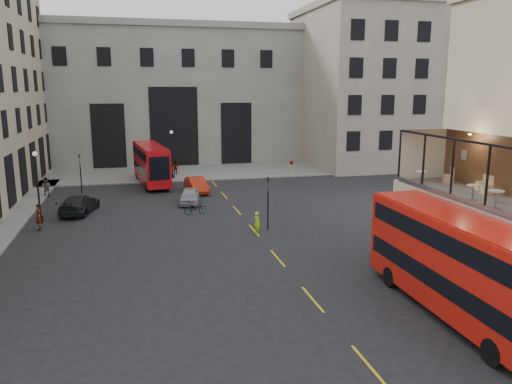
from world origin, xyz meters
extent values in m
plane|color=black|center=(0.00, 0.00, 0.00)|extent=(140.00, 140.00, 0.00)
cube|color=black|center=(4.98, 0.00, 2.00)|extent=(0.08, 9.20, 3.00)
cube|color=brown|center=(7.97, 0.00, 6.05)|extent=(0.04, 10.00, 2.90)
cube|color=beige|center=(6.50, 5.00, 6.05)|extent=(3.00, 0.04, 2.90)
cube|color=black|center=(6.50, 0.00, 7.50)|extent=(3.00, 10.00, 0.04)
cube|color=slate|center=(5.00, 0.00, 4.70)|extent=(0.12, 10.00, 0.18)
cube|color=black|center=(5.00, 0.00, 7.45)|extent=(0.12, 10.00, 0.10)
cube|color=beige|center=(7.92, 3.20, 6.20)|extent=(0.04, 0.45, 0.55)
cylinder|color=#FFD899|center=(7.30, 2.00, 7.45)|extent=(0.12, 0.12, 0.05)
cube|color=#C1B291|center=(6.50, 0.00, 2.25)|extent=(3.00, 11.00, 4.50)
cube|color=slate|center=(6.50, 0.00, 4.55)|extent=(3.00, 10.00, 0.10)
cube|color=#9A9990|center=(-5.00, 48.00, 9.00)|extent=(34.00, 10.00, 18.00)
cube|color=#9A9990|center=(-5.00, 48.00, 17.60)|extent=(35.00, 10.60, 0.80)
cube|color=black|center=(-5.00, 42.96, 5.00)|extent=(6.00, 0.12, 10.00)
cube|color=black|center=(-13.00, 42.96, 4.00)|extent=(4.00, 0.12, 8.00)
cube|color=black|center=(3.00, 42.96, 4.00)|extent=(4.00, 0.12, 8.00)
cube|color=#ACA28A|center=(20.00, 40.00, 10.00)|extent=(16.00, 18.00, 20.00)
cube|color=#ACA28A|center=(20.00, 40.00, 19.60)|extent=(16.60, 18.60, 0.80)
cube|color=slate|center=(-6.00, 38.00, 0.06)|extent=(40.00, 12.00, 0.12)
cylinder|color=black|center=(-1.00, 12.00, 1.40)|extent=(0.10, 0.10, 2.80)
imported|color=black|center=(-1.00, 12.00, 3.30)|extent=(0.16, 0.20, 1.00)
cylinder|color=black|center=(-15.00, 28.00, 1.40)|extent=(0.10, 0.10, 2.80)
imported|color=black|center=(-15.00, 28.00, 3.30)|extent=(0.16, 0.20, 1.00)
cylinder|color=black|center=(-17.00, 18.00, 2.50)|extent=(0.14, 0.14, 5.00)
cylinder|color=black|center=(-17.00, 18.00, 0.25)|extent=(0.36, 0.36, 0.50)
sphere|color=silver|center=(-17.00, 18.00, 5.15)|extent=(0.36, 0.36, 0.36)
cylinder|color=black|center=(-6.00, 34.00, 2.50)|extent=(0.14, 0.14, 5.00)
cylinder|color=black|center=(-6.00, 34.00, 0.25)|extent=(0.36, 0.36, 0.50)
sphere|color=silver|center=(-6.00, 34.00, 5.15)|extent=(0.36, 0.36, 0.36)
cube|color=red|center=(3.50, -3.03, 2.40)|extent=(2.56, 11.25, 3.99)
cube|color=black|center=(3.50, -3.03, 1.84)|extent=(2.60, 10.64, 0.82)
cube|color=black|center=(3.50, -3.03, 3.63)|extent=(2.60, 10.64, 0.82)
cube|color=red|center=(3.50, -3.03, 4.43)|extent=(2.46, 11.03, 0.12)
cylinder|color=black|center=(2.34, 0.57, 0.51)|extent=(0.29, 1.02, 1.02)
cylinder|color=black|center=(4.66, 0.57, 0.51)|extent=(0.29, 1.02, 1.02)
cylinder|color=black|center=(2.34, -6.97, 0.51)|extent=(0.29, 1.02, 1.02)
cube|color=#B70C11|center=(-8.37, 31.48, 2.18)|extent=(3.54, 10.42, 3.62)
cube|color=black|center=(-8.37, 31.48, 1.67)|extent=(3.51, 9.88, 0.74)
cube|color=black|center=(-8.37, 31.48, 3.30)|extent=(3.51, 9.88, 0.74)
cube|color=#B70C11|center=(-8.37, 31.48, 4.02)|extent=(3.42, 10.21, 0.11)
cylinder|color=black|center=(-9.79, 34.60, 0.46)|extent=(0.37, 0.95, 0.93)
cylinder|color=black|center=(-7.73, 34.85, 0.46)|extent=(0.37, 0.95, 0.93)
cylinder|color=black|center=(-8.97, 27.81, 0.46)|extent=(0.37, 0.95, 0.93)
cylinder|color=black|center=(-6.90, 28.06, 0.46)|extent=(0.37, 0.95, 0.93)
imported|color=#9A9EA2|center=(-5.49, 21.54, 0.68)|extent=(2.24, 4.20, 1.36)
imported|color=#B6230B|center=(-4.32, 26.07, 0.73)|extent=(2.06, 4.56, 1.45)
imported|color=black|center=(-14.45, 20.18, 0.74)|extent=(3.20, 5.45, 1.48)
imported|color=gray|center=(-5.44, 17.68, 0.47)|extent=(1.88, 0.91, 0.94)
imported|color=#BAFC1A|center=(-2.00, 11.11, 0.80)|extent=(0.52, 0.66, 1.59)
imported|color=gray|center=(-17.97, 27.28, 0.90)|extent=(0.99, 0.84, 1.80)
imported|color=gray|center=(-8.37, 35.24, 0.79)|extent=(1.16, 1.10, 1.58)
imported|color=gray|center=(-5.50, 36.21, 0.83)|extent=(0.99, 0.43, 1.67)
imported|color=gray|center=(7.59, 33.67, 0.80)|extent=(0.58, 0.83, 1.61)
imported|color=gray|center=(-16.70, 15.63, 0.95)|extent=(0.66, 0.80, 1.89)
cylinder|color=beige|center=(5.46, -2.58, 5.42)|extent=(0.68, 0.68, 0.05)
cylinder|color=slate|center=(5.46, -2.58, 5.02)|extent=(0.09, 0.09, 0.79)
cylinder|color=slate|center=(5.46, -2.58, 4.62)|extent=(0.50, 0.50, 0.03)
cylinder|color=beige|center=(5.70, -0.73, 5.32)|extent=(0.59, 0.59, 0.04)
cylinder|color=slate|center=(5.70, -0.73, 4.96)|extent=(0.08, 0.08, 0.69)
cylinder|color=slate|center=(5.70, -0.73, 4.61)|extent=(0.43, 0.43, 0.03)
cylinder|color=white|center=(5.50, 3.42, 5.32)|extent=(0.59, 0.59, 0.04)
cylinder|color=slate|center=(5.50, 3.42, 4.96)|extent=(0.08, 0.08, 0.69)
cylinder|color=slate|center=(5.50, 3.42, 4.61)|extent=(0.43, 0.43, 0.03)
cube|color=tan|center=(7.24, 0.28, 4.85)|extent=(0.52, 0.52, 0.50)
cube|color=tan|center=(7.44, 0.25, 5.32)|extent=(0.11, 0.47, 0.44)
cube|color=#DABC7D|center=(7.65, 1.24, 4.82)|extent=(0.51, 0.51, 0.45)
cube|color=#DABC7D|center=(7.83, 1.19, 5.24)|extent=(0.14, 0.41, 0.40)
cube|color=tan|center=(7.16, 3.37, 4.84)|extent=(0.54, 0.54, 0.49)
cube|color=tan|center=(7.36, 3.32, 5.31)|extent=(0.14, 0.46, 0.43)
camera|label=1|loc=(-9.81, -20.88, 9.83)|focal=35.00mm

